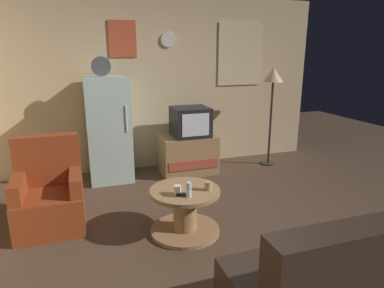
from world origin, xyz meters
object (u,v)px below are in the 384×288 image
(coffee_table, at_px, (185,211))
(remote_control, at_px, (184,194))
(fridge, at_px, (109,129))
(armchair, at_px, (50,196))
(standing_lamp, at_px, (273,83))
(tv_stand, at_px, (188,154))
(mug_ceramic_white, at_px, (177,190))
(couch, at_px, (358,284))
(wine_glass, at_px, (189,190))
(crt_tv, at_px, (190,122))
(mug_ceramic_tan, at_px, (208,186))

(coffee_table, bearing_deg, remote_control, -111.90)
(fridge, bearing_deg, armchair, -121.64)
(coffee_table, bearing_deg, standing_lamp, 40.10)
(remote_control, bearing_deg, tv_stand, 90.62)
(tv_stand, distance_m, coffee_table, 1.81)
(mug_ceramic_white, bearing_deg, tv_stand, 68.89)
(fridge, height_order, couch, fridge)
(fridge, bearing_deg, standing_lamp, -3.11)
(wine_glass, relative_size, couch, 0.09)
(crt_tv, xyz_separation_m, mug_ceramic_white, (-0.73, -1.80, -0.28))
(crt_tv, distance_m, armchair, 2.29)
(coffee_table, relative_size, couch, 0.42)
(mug_ceramic_tan, distance_m, couch, 1.56)
(crt_tv, height_order, coffee_table, crt_tv)
(couch, bearing_deg, mug_ceramic_white, 120.11)
(standing_lamp, distance_m, wine_glass, 2.86)
(armchair, bearing_deg, couch, -46.20)
(fridge, xyz_separation_m, mug_ceramic_white, (0.47, -1.91, -0.23))
(armchair, bearing_deg, remote_control, -30.40)
(tv_stand, bearing_deg, mug_ceramic_white, -111.11)
(coffee_table, height_order, mug_ceramic_tan, mug_ceramic_tan)
(mug_ceramic_white, height_order, armchair, armchair)
(remote_control, distance_m, couch, 1.62)
(crt_tv, relative_size, mug_ceramic_tan, 6.00)
(tv_stand, bearing_deg, wine_glass, -107.78)
(fridge, relative_size, coffee_table, 2.46)
(mug_ceramic_white, height_order, remote_control, mug_ceramic_white)
(tv_stand, distance_m, wine_glass, 2.01)
(mug_ceramic_tan, xyz_separation_m, armchair, (-1.54, 0.69, -0.19))
(wine_glass, relative_size, remote_control, 1.00)
(fridge, bearing_deg, wine_glass, -74.47)
(wine_glass, height_order, mug_ceramic_tan, wine_glass)
(crt_tv, xyz_separation_m, mug_ceramic_tan, (-0.40, -1.80, -0.28))
(mug_ceramic_white, bearing_deg, armchair, 150.24)
(fridge, relative_size, tv_stand, 2.11)
(crt_tv, relative_size, remote_control, 3.60)
(standing_lamp, height_order, armchair, standing_lamp)
(fridge, bearing_deg, crt_tv, -5.36)
(wine_glass, bearing_deg, remote_control, 126.58)
(standing_lamp, bearing_deg, mug_ceramic_tan, -135.17)
(armchair, bearing_deg, mug_ceramic_white, -29.76)
(crt_tv, height_order, standing_lamp, standing_lamp)
(coffee_table, xyz_separation_m, remote_control, (-0.06, -0.14, 0.25))
(standing_lamp, height_order, mug_ceramic_white, standing_lamp)
(remote_control, bearing_deg, armchair, 169.45)
(coffee_table, xyz_separation_m, mug_ceramic_white, (-0.11, -0.09, 0.28))
(coffee_table, distance_m, couch, 1.71)
(wine_glass, xyz_separation_m, armchair, (-1.31, 0.79, -0.22))
(wine_glass, xyz_separation_m, remote_control, (-0.04, 0.05, -0.06))
(coffee_table, xyz_separation_m, mug_ceramic_tan, (0.22, -0.09, 0.28))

